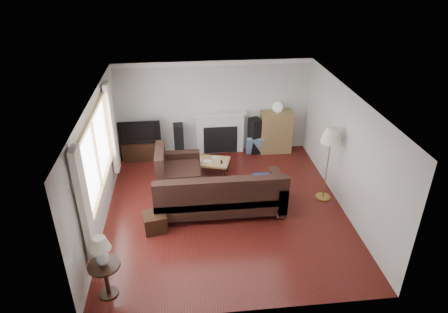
{
  "coord_description": "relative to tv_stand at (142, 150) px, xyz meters",
  "views": [
    {
      "loc": [
        -0.79,
        -7.02,
        5.03
      ],
      "look_at": [
        0.0,
        0.3,
        1.1
      ],
      "focal_mm": 32.0,
      "sensor_mm": 36.0,
      "label": 1
    }
  ],
  "objects": [
    {
      "name": "side_table",
      "position": [
        -0.22,
        -4.67,
        0.07
      ],
      "size": [
        0.51,
        0.51,
        0.63
      ],
      "primitive_type": "cube",
      "color": "black",
      "rests_on": "ground"
    },
    {
      "name": "coffee_table",
      "position": [
        1.65,
        -1.05,
        -0.04
      ],
      "size": [
        1.17,
        0.84,
        0.41
      ],
      "primitive_type": "cube",
      "rotation": [
        0.0,
        0.0,
        -0.28
      ],
      "color": "#A0824C",
      "rests_on": "ground"
    },
    {
      "name": "window",
      "position": [
        -0.52,
        -2.7,
        1.3
      ],
      "size": [
        0.12,
        2.74,
        1.54
      ],
      "primitive_type": "cube",
      "color": "brown",
      "rests_on": "room"
    },
    {
      "name": "curtain_near",
      "position": [
        -0.47,
        -4.22,
        1.15
      ],
      "size": [
        0.1,
        0.35,
        2.1
      ],
      "primitive_type": "cube",
      "color": "silver",
      "rests_on": "room"
    },
    {
      "name": "globe_lamp",
      "position": [
        3.58,
        0.03,
        1.03
      ],
      "size": [
        0.28,
        0.28,
        0.28
      ],
      "primitive_type": "sphere",
      "color": "white",
      "rests_on": "bookshelf"
    },
    {
      "name": "speaker_right",
      "position": [
        3.01,
        0.02,
        0.24
      ],
      "size": [
        0.36,
        0.4,
        0.98
      ],
      "primitive_type": "cube",
      "rotation": [
        0.0,
        0.0,
        0.33
      ],
      "color": "black",
      "rests_on": "ground"
    },
    {
      "name": "television",
      "position": [
        0.0,
        0.0,
        0.55
      ],
      "size": [
        1.06,
        0.14,
        0.61
      ],
      "primitive_type": "imported",
      "color": "black",
      "rests_on": "tv_stand"
    },
    {
      "name": "bookshelf",
      "position": [
        3.58,
        0.03,
        0.32
      ],
      "size": [
        0.83,
        0.39,
        1.14
      ],
      "primitive_type": "cube",
      "color": "olive",
      "rests_on": "ground"
    },
    {
      "name": "sectional_sofa",
      "position": [
        1.8,
        -2.57,
        0.22
      ],
      "size": [
        2.91,
        2.12,
        0.94
      ],
      "primitive_type": "cube",
      "color": "black",
      "rests_on": "ground"
    },
    {
      "name": "room",
      "position": [
        1.93,
        -2.5,
        1.0
      ],
      "size": [
        5.1,
        5.6,
        2.54
      ],
      "color": "#4D1511",
      "rests_on": "ground"
    },
    {
      "name": "curtain_far",
      "position": [
        -0.47,
        -1.18,
        1.15
      ],
      "size": [
        0.1,
        0.35,
        2.1
      ],
      "primitive_type": "cube",
      "color": "silver",
      "rests_on": "room"
    },
    {
      "name": "tv_stand",
      "position": [
        0.0,
        0.0,
        0.0
      ],
      "size": [
        0.99,
        0.45,
        0.49
      ],
      "primitive_type": "cube",
      "color": "black",
      "rests_on": "ground"
    },
    {
      "name": "footstool",
      "position": [
        0.46,
        -3.07,
        -0.06
      ],
      "size": [
        0.51,
        0.51,
        0.37
      ],
      "primitive_type": "cube",
      "rotation": [
        0.0,
        0.0,
        0.2
      ],
      "color": "black",
      "rests_on": "ground"
    },
    {
      "name": "fireplace",
      "position": [
        2.08,
        0.14,
        0.33
      ],
      "size": [
        1.4,
        0.26,
        1.15
      ],
      "primitive_type": "cube",
      "color": "white",
      "rests_on": "room"
    },
    {
      "name": "floor_lamp",
      "position": [
        4.15,
        -2.33,
        0.6
      ],
      "size": [
        0.48,
        0.48,
        1.7
      ],
      "primitive_type": "cube",
      "rotation": [
        0.0,
        0.0,
        -0.09
      ],
      "color": "#A48539",
      "rests_on": "ground"
    },
    {
      "name": "table_lamp",
      "position": [
        -0.22,
        -4.67,
        0.65
      ],
      "size": [
        0.32,
        0.32,
        0.52
      ],
      "primitive_type": "cube",
      "color": "silver",
      "rests_on": "side_table"
    },
    {
      "name": "speaker_left",
      "position": [
        0.98,
        0.05,
        0.2
      ],
      "size": [
        0.26,
        0.31,
        0.9
      ],
      "primitive_type": "cube",
      "rotation": [
        0.0,
        0.0,
        0.04
      ],
      "color": "black",
      "rests_on": "ground"
    }
  ]
}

